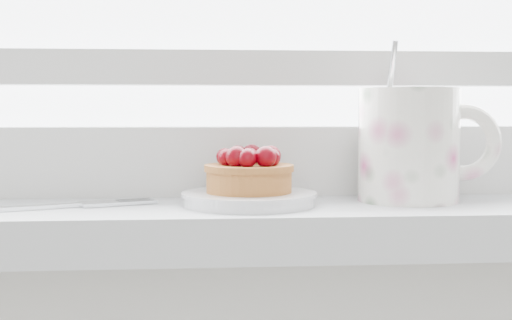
{
  "coord_description": "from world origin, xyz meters",
  "views": [
    {
      "loc": [
        -0.06,
        1.23,
        1.03
      ],
      "look_at": [
        -0.0,
        1.88,
        0.98
      ],
      "focal_mm": 50.0,
      "sensor_mm": 36.0,
      "label": 1
    }
  ],
  "objects": [
    {
      "name": "saucer",
      "position": [
        -0.01,
        1.88,
        0.95
      ],
      "size": [
        0.12,
        0.12,
        0.01
      ],
      "primitive_type": "cylinder",
      "color": "silver",
      "rests_on": "windowsill"
    },
    {
      "name": "raspberry_tart",
      "position": [
        -0.01,
        1.88,
        0.97
      ],
      "size": [
        0.08,
        0.08,
        0.04
      ],
      "color": "brown",
      "rests_on": "saucer"
    },
    {
      "name": "floral_mug",
      "position": [
        0.15,
        1.9,
        1.0
      ],
      "size": [
        0.14,
        0.1,
        0.15
      ],
      "color": "white",
      "rests_on": "windowsill"
    },
    {
      "name": "fork",
      "position": [
        -0.2,
        1.87,
        0.94
      ],
      "size": [
        0.21,
        0.1,
        0.0
      ],
      "color": "silver",
      "rests_on": "windowsill"
    }
  ]
}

